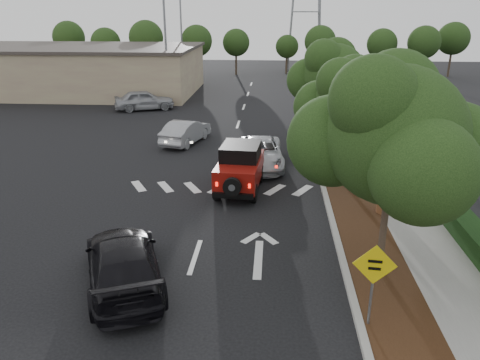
# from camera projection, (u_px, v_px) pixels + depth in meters

# --- Properties ---
(ground) EXTENTS (120.00, 120.00, 0.00)m
(ground) POSITION_uv_depth(u_px,v_px,m) (195.00, 257.00, 14.77)
(ground) COLOR black
(ground) RESTS_ON ground
(curb) EXTENTS (0.20, 70.00, 0.15)m
(curb) POSITION_uv_depth(u_px,v_px,m) (313.00, 150.00, 25.67)
(curb) COLOR #9E9B93
(curb) RESTS_ON ground
(planting_strip) EXTENTS (1.80, 70.00, 0.12)m
(planting_strip) POSITION_uv_depth(u_px,v_px,m) (332.00, 150.00, 25.61)
(planting_strip) COLOR black
(planting_strip) RESTS_ON ground
(sidewalk) EXTENTS (2.00, 70.00, 0.12)m
(sidewalk) POSITION_uv_depth(u_px,v_px,m) (367.00, 151.00, 25.48)
(sidewalk) COLOR gray
(sidewalk) RESTS_ON ground
(hedge) EXTENTS (0.80, 70.00, 0.80)m
(hedge) POSITION_uv_depth(u_px,v_px,m) (394.00, 146.00, 25.27)
(hedge) COLOR black
(hedge) RESTS_ON ground
(commercial_building) EXTENTS (22.00, 12.00, 4.00)m
(commercial_building) POSITION_uv_depth(u_px,v_px,m) (76.00, 70.00, 43.25)
(commercial_building) COLOR gray
(commercial_building) RESTS_ON ground
(transmission_tower) EXTENTS (7.00, 4.00, 28.00)m
(transmission_tower) POSITION_uv_depth(u_px,v_px,m) (303.00, 70.00, 59.30)
(transmission_tower) COLOR slate
(transmission_tower) RESTS_ON ground
(street_tree_near) EXTENTS (3.80, 3.80, 5.92)m
(street_tree_near) POSITION_uv_depth(u_px,v_px,m) (378.00, 272.00, 13.93)
(street_tree_near) COLOR black
(street_tree_near) RESTS_ON ground
(street_tree_mid) EXTENTS (3.20, 3.20, 5.32)m
(street_tree_mid) POSITION_uv_depth(u_px,v_px,m) (346.00, 188.00, 20.48)
(street_tree_mid) COLOR black
(street_tree_mid) RESTS_ON ground
(street_tree_far) EXTENTS (3.40, 3.40, 5.62)m
(street_tree_far) POSITION_uv_depth(u_px,v_px,m) (330.00, 146.00, 26.57)
(street_tree_far) COLOR black
(street_tree_far) RESTS_ON ground
(light_pole_a) EXTENTS (2.00, 0.22, 9.00)m
(light_pole_a) POSITION_uv_depth(u_px,v_px,m) (169.00, 101.00, 39.55)
(light_pole_a) COLOR slate
(light_pole_a) RESTS_ON ground
(light_pole_b) EXTENTS (2.00, 0.22, 9.00)m
(light_pole_b) POSITION_uv_depth(u_px,v_px,m) (183.00, 81.00, 50.85)
(light_pole_b) COLOR slate
(light_pole_b) RESTS_ON ground
(red_jeep) EXTENTS (1.98, 3.96, 1.98)m
(red_jeep) POSITION_uv_depth(u_px,v_px,m) (240.00, 167.00, 20.00)
(red_jeep) COLOR black
(red_jeep) RESTS_ON ground
(silver_suv_ahead) EXTENTS (2.50, 4.95, 1.34)m
(silver_suv_ahead) POSITION_uv_depth(u_px,v_px,m) (260.00, 153.00, 23.05)
(silver_suv_ahead) COLOR #B8BBC1
(silver_suv_ahead) RESTS_ON ground
(black_suv_oncoming) EXTENTS (3.61, 5.25, 1.41)m
(black_suv_oncoming) POSITION_uv_depth(u_px,v_px,m) (123.00, 262.00, 13.07)
(black_suv_oncoming) COLOR black
(black_suv_oncoming) RESTS_ON ground
(silver_sedan_oncoming) EXTENTS (2.50, 4.34, 1.35)m
(silver_sedan_oncoming) POSITION_uv_depth(u_px,v_px,m) (186.00, 132.00, 27.06)
(silver_sedan_oncoming) COLOR #98999F
(silver_sedan_oncoming) RESTS_ON ground
(parked_suv) EXTENTS (4.84, 3.26, 1.53)m
(parked_suv) POSITION_uv_depth(u_px,v_px,m) (144.00, 100.00, 35.91)
(parked_suv) COLOR #9D9FA5
(parked_suv) RESTS_ON ground
(speed_hump_sign) EXTENTS (1.02, 0.13, 2.17)m
(speed_hump_sign) POSITION_uv_depth(u_px,v_px,m) (374.00, 275.00, 10.97)
(speed_hump_sign) COLOR slate
(speed_hump_sign) RESTS_ON ground
(terracotta_planter) EXTENTS (0.68, 0.68, 1.18)m
(terracotta_planter) POSITION_uv_depth(u_px,v_px,m) (385.00, 196.00, 17.48)
(terracotta_planter) COLOR brown
(terracotta_planter) RESTS_ON ground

